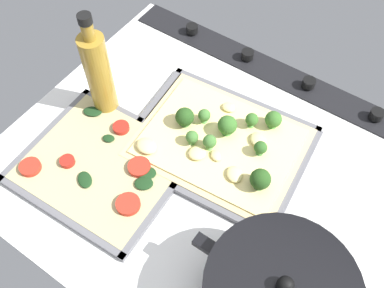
{
  "coord_description": "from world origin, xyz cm",
  "views": [
    {
      "loc": [
        -22.38,
        37.17,
        70.92
      ],
      "look_at": [
        3.45,
        -0.55,
        3.45
      ],
      "focal_mm": 40.43,
      "sensor_mm": 36.0,
      "label": 1
    }
  ],
  "objects_px": {
    "baking_tray_front": "(217,144)",
    "oil_bottle": "(98,75)",
    "baking_tray_back": "(103,166)",
    "veggie_pizza_back": "(103,165)",
    "broccoli_pizza": "(220,141)"
  },
  "relations": [
    {
      "from": "broccoli_pizza",
      "to": "baking_tray_back",
      "type": "bearing_deg",
      "value": 46.57
    },
    {
      "from": "veggie_pizza_back",
      "to": "broccoli_pizza",
      "type": "bearing_deg",
      "value": -132.98
    },
    {
      "from": "baking_tray_front",
      "to": "broccoli_pizza",
      "type": "height_order",
      "value": "broccoli_pizza"
    },
    {
      "from": "baking_tray_front",
      "to": "oil_bottle",
      "type": "relative_size",
      "value": 1.48
    },
    {
      "from": "baking_tray_front",
      "to": "veggie_pizza_back",
      "type": "height_order",
      "value": "veggie_pizza_back"
    },
    {
      "from": "baking_tray_back",
      "to": "oil_bottle",
      "type": "height_order",
      "value": "oil_bottle"
    },
    {
      "from": "baking_tray_front",
      "to": "broccoli_pizza",
      "type": "distance_m",
      "value": 0.02
    },
    {
      "from": "veggie_pizza_back",
      "to": "baking_tray_back",
      "type": "bearing_deg",
      "value": -12.46
    },
    {
      "from": "broccoli_pizza",
      "to": "baking_tray_back",
      "type": "xyz_separation_m",
      "value": [
        0.16,
        0.17,
        -0.01
      ]
    },
    {
      "from": "baking_tray_front",
      "to": "baking_tray_back",
      "type": "bearing_deg",
      "value": 47.32
    },
    {
      "from": "broccoli_pizza",
      "to": "veggie_pizza_back",
      "type": "height_order",
      "value": "broccoli_pizza"
    },
    {
      "from": "baking_tray_back",
      "to": "veggie_pizza_back",
      "type": "relative_size",
      "value": 1.09
    },
    {
      "from": "veggie_pizza_back",
      "to": "baking_tray_front",
      "type": "bearing_deg",
      "value": -132.22
    },
    {
      "from": "broccoli_pizza",
      "to": "oil_bottle",
      "type": "bearing_deg",
      "value": 12.06
    },
    {
      "from": "broccoli_pizza",
      "to": "baking_tray_back",
      "type": "height_order",
      "value": "broccoli_pizza"
    }
  ]
}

